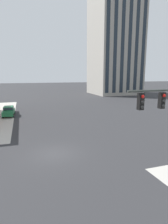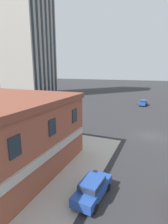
% 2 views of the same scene
% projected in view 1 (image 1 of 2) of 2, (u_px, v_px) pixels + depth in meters
% --- Properties ---
extents(ground_plane, '(320.00, 320.00, 0.00)m').
position_uv_depth(ground_plane, '(55.00, 154.00, 17.08)').
color(ground_plane, '#2D2D30').
extents(car_main_northbound_far, '(2.03, 4.47, 1.68)m').
position_uv_depth(car_main_northbound_far, '(9.00, 111.00, 32.57)').
color(car_main_northbound_far, '#1E6B3D').
rests_on(car_main_northbound_far, ground).
extents(residential_tower_skyline_right, '(16.06, 16.54, 59.63)m').
position_uv_depth(residential_tower_skyline_right, '(116.00, 9.00, 66.00)').
color(residential_tower_skyline_right, '#9E998E').
rests_on(residential_tower_skyline_right, ground).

